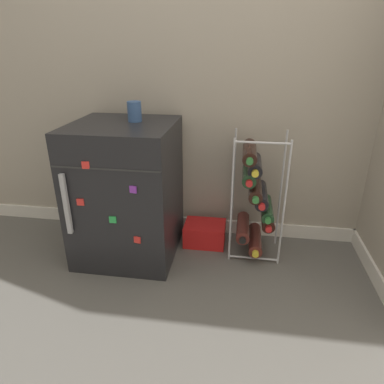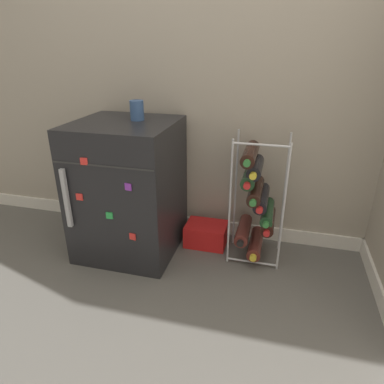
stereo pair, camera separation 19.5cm
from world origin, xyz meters
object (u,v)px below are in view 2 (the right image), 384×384
at_px(mini_fridge, 129,189).
at_px(wine_rack, 256,201).
at_px(fridge_top_cup, 137,110).
at_px(soda_box, 206,234).

xyz_separation_m(mini_fridge, wine_rack, (0.73, 0.10, -0.03)).
bearing_deg(mini_fridge, wine_rack, 7.43).
height_order(mini_fridge, wine_rack, mini_fridge).
height_order(mini_fridge, fridge_top_cup, fridge_top_cup).
bearing_deg(fridge_top_cup, soda_box, 12.80).
bearing_deg(mini_fridge, fridge_top_cup, 47.18).
relative_size(wine_rack, fridge_top_cup, 6.91).
relative_size(soda_box, fridge_top_cup, 2.38).
distance_m(mini_fridge, soda_box, 0.56).
distance_m(wine_rack, soda_box, 0.42).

